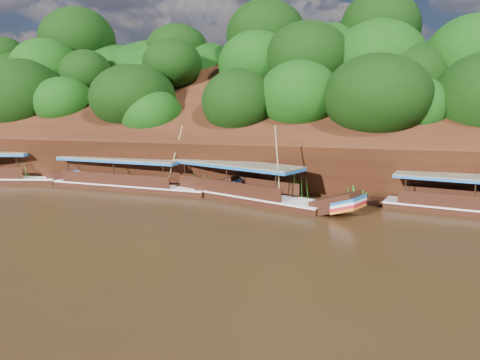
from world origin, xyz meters
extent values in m
plane|color=black|center=(0.00, 0.00, 0.00)|extent=(160.00, 160.00, 0.00)
cube|color=black|center=(0.00, 16.00, 3.50)|extent=(120.00, 16.12, 13.64)
cube|color=black|center=(0.00, 26.00, 0.00)|extent=(120.00, 24.00, 12.00)
ellipsoid|color=#163A09|center=(-30.00, 22.00, 9.00)|extent=(20.00, 10.00, 8.00)
ellipsoid|color=#163A09|center=(-6.00, 15.00, 3.50)|extent=(18.00, 8.00, 6.40)
ellipsoid|color=#163A09|center=(0.00, 23.00, 9.20)|extent=(24.00, 11.00, 8.40)
cube|color=brown|center=(13.28, 7.35, 2.25)|extent=(9.63, 4.21, 0.11)
cube|color=#175398|center=(13.28, 7.35, 2.14)|extent=(9.63, 4.21, 0.17)
cube|color=black|center=(-1.19, 7.44, 0.00)|extent=(12.32, 6.89, 0.93)
cube|color=silver|center=(-1.19, 7.44, 0.44)|extent=(12.35, 6.95, 0.10)
cube|color=black|center=(5.24, 4.75, 0.72)|extent=(3.37, 2.71, 1.75)
cube|color=#175398|center=(5.96, 4.45, 1.03)|extent=(2.09, 2.23, 0.64)
cube|color=red|center=(5.96, 4.45, 0.68)|extent=(2.09, 2.23, 0.64)
cube|color=brown|center=(-1.91, 7.74, 2.49)|extent=(9.97, 6.16, 0.12)
cube|color=#175398|center=(-1.91, 7.74, 2.37)|extent=(9.97, 6.16, 0.19)
cylinder|color=tan|center=(1.43, 5.67, 2.95)|extent=(0.18, 1.59, 4.76)
cube|color=black|center=(-10.75, 8.83, 0.00)|extent=(13.24, 3.24, 0.89)
cube|color=silver|center=(-10.75, 8.83, 0.43)|extent=(13.25, 3.30, 0.10)
cube|color=black|center=(-3.41, 8.23, 0.70)|extent=(3.20, 1.88, 1.76)
cube|color=#175398|center=(-2.59, 8.17, 0.99)|extent=(1.74, 1.83, 0.66)
cube|color=red|center=(-2.59, 8.17, 0.66)|extent=(1.74, 1.83, 0.66)
cube|color=brown|center=(-11.57, 8.89, 2.39)|extent=(10.43, 3.33, 0.12)
cube|color=#175398|center=(-11.57, 8.89, 2.27)|extent=(10.43, 3.33, 0.18)
cylinder|color=tan|center=(-6.81, 8.31, 2.77)|extent=(1.23, 0.59, 4.49)
cube|color=black|center=(-17.20, 9.88, 0.75)|extent=(3.27, 2.39, 1.78)
cube|color=#175398|center=(-16.45, 10.05, 1.07)|extent=(1.90, 2.13, 0.64)
cube|color=red|center=(-16.45, 10.05, 0.70)|extent=(1.90, 2.13, 0.64)
cone|color=#25741D|center=(-20.99, 9.14, 0.80)|extent=(1.50, 1.50, 1.60)
cone|color=#25741D|center=(-13.05, 9.97, 0.95)|extent=(1.50, 1.50, 1.90)
cone|color=#25741D|center=(-5.15, 9.36, 0.78)|extent=(1.50, 1.50, 1.57)
cone|color=#25741D|center=(2.14, 9.30, 0.88)|extent=(1.50, 1.50, 1.77)
cone|color=#25741D|center=(6.33, 9.81, 0.85)|extent=(1.50, 1.50, 1.70)
cone|color=#25741D|center=(12.65, 9.67, 0.75)|extent=(1.50, 1.50, 1.49)
camera|label=1|loc=(7.14, -23.21, 6.85)|focal=35.00mm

